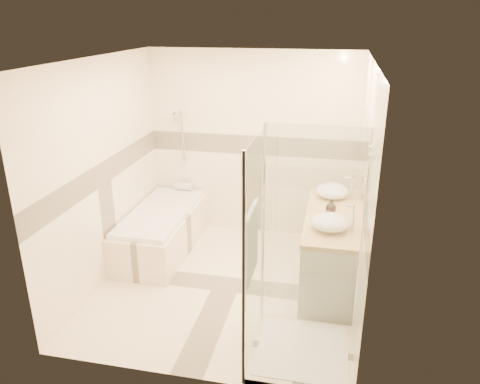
% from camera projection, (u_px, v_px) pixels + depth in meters
% --- Properties ---
extents(room, '(2.82, 3.02, 2.52)m').
position_uv_depth(room, '(231.00, 181.00, 4.92)').
color(room, '#FEEBCA').
rests_on(room, ground).
extents(bathtub, '(0.75, 1.70, 0.56)m').
position_uv_depth(bathtub, '(162.00, 228.00, 6.05)').
color(bathtub, '#FFECCB').
rests_on(bathtub, ground).
extents(vanity, '(0.58, 1.62, 0.85)m').
position_uv_depth(vanity, '(330.00, 249.00, 5.27)').
color(vanity, white).
rests_on(vanity, ground).
extents(shower_enclosure, '(0.96, 0.93, 2.04)m').
position_uv_depth(shower_enclosure, '(292.00, 304.00, 4.14)').
color(shower_enclosure, '#FFECCB').
rests_on(shower_enclosure, ground).
extents(vessel_sink_near, '(0.40, 0.40, 0.16)m').
position_uv_depth(vessel_sink_near, '(332.00, 191.00, 5.57)').
color(vessel_sink_near, white).
rests_on(vessel_sink_near, vanity).
extents(vessel_sink_far, '(0.40, 0.40, 0.16)m').
position_uv_depth(vessel_sink_far, '(330.00, 222.00, 4.74)').
color(vessel_sink_far, white).
rests_on(vessel_sink_far, vanity).
extents(faucet_near, '(0.11, 0.03, 0.28)m').
position_uv_depth(faucet_near, '(351.00, 186.00, 5.50)').
color(faucet_near, silver).
rests_on(faucet_near, vanity).
extents(faucet_far, '(0.12, 0.03, 0.29)m').
position_uv_depth(faucet_far, '(352.00, 216.00, 4.67)').
color(faucet_far, silver).
rests_on(faucet_far, vanity).
extents(amenity_bottle_a, '(0.09, 0.09, 0.16)m').
position_uv_depth(amenity_bottle_a, '(331.00, 213.00, 4.94)').
color(amenity_bottle_a, black).
rests_on(amenity_bottle_a, vanity).
extents(amenity_bottle_b, '(0.16, 0.16, 0.15)m').
position_uv_depth(amenity_bottle_b, '(331.00, 206.00, 5.15)').
color(amenity_bottle_b, black).
rests_on(amenity_bottle_b, vanity).
extents(folded_towels, '(0.17, 0.27, 0.08)m').
position_uv_depth(folded_towels, '(333.00, 188.00, 5.76)').
color(folded_towels, silver).
rests_on(folded_towels, vanity).
extents(rolled_towel, '(0.24, 0.11, 0.11)m').
position_uv_depth(rolled_towel, '(184.00, 186.00, 6.63)').
color(rolled_towel, silver).
rests_on(rolled_towel, bathtub).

